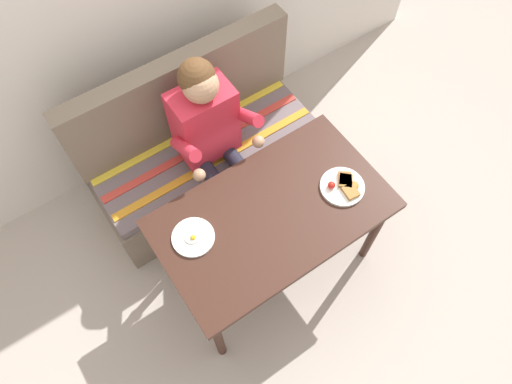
{
  "coord_description": "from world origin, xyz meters",
  "views": [
    {
      "loc": [
        -0.67,
        -0.83,
        2.87
      ],
      "look_at": [
        0.0,
        0.15,
        0.72
      ],
      "focal_mm": 33.0,
      "sensor_mm": 36.0,
      "label": 1
    }
  ],
  "objects_px": {
    "couch": "(203,152)",
    "plate_breakfast": "(343,186)",
    "person": "(211,133)",
    "table": "(272,219)",
    "plate_eggs": "(193,237)"
  },
  "relations": [
    {
      "from": "couch",
      "to": "plate_breakfast",
      "type": "height_order",
      "value": "couch"
    },
    {
      "from": "couch",
      "to": "plate_breakfast",
      "type": "xyz_separation_m",
      "value": [
        0.39,
        -0.85,
        0.41
      ]
    },
    {
      "from": "couch",
      "to": "person",
      "type": "xyz_separation_m",
      "value": [
        -0.0,
        -0.17,
        0.41
      ]
    },
    {
      "from": "table",
      "to": "person",
      "type": "height_order",
      "value": "person"
    },
    {
      "from": "plate_eggs",
      "to": "person",
      "type": "bearing_deg",
      "value": 50.41
    },
    {
      "from": "person",
      "to": "plate_eggs",
      "type": "xyz_separation_m",
      "value": [
        -0.4,
        -0.48,
        -0.0
      ]
    },
    {
      "from": "person",
      "to": "plate_eggs",
      "type": "relative_size",
      "value": 5.68
    },
    {
      "from": "plate_eggs",
      "to": "couch",
      "type": "bearing_deg",
      "value": 58.48
    },
    {
      "from": "couch",
      "to": "plate_breakfast",
      "type": "relative_size",
      "value": 6.16
    },
    {
      "from": "plate_breakfast",
      "to": "plate_eggs",
      "type": "bearing_deg",
      "value": 166.29
    },
    {
      "from": "couch",
      "to": "person",
      "type": "relative_size",
      "value": 1.19
    },
    {
      "from": "table",
      "to": "couch",
      "type": "height_order",
      "value": "couch"
    },
    {
      "from": "person",
      "to": "plate_breakfast",
      "type": "bearing_deg",
      "value": -59.9
    },
    {
      "from": "plate_breakfast",
      "to": "plate_eggs",
      "type": "xyz_separation_m",
      "value": [
        -0.79,
        0.19,
        -0.01
      ]
    },
    {
      "from": "table",
      "to": "person",
      "type": "xyz_separation_m",
      "value": [
        -0.0,
        0.59,
        0.09
      ]
    }
  ]
}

